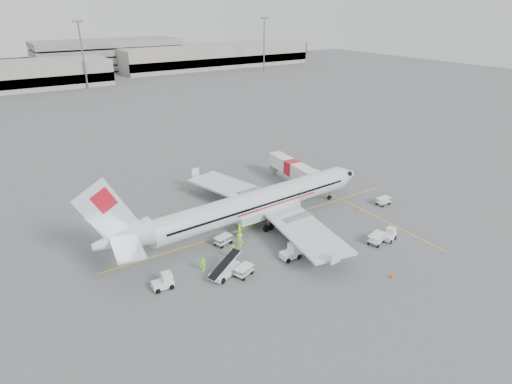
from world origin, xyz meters
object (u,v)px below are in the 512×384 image
aircraft (258,186)px  tug_fore (389,235)px  tug_aft (163,281)px  belt_loader (226,264)px  jet_bridge (292,172)px  tug_mid (290,252)px

aircraft → tug_fore: 17.55m
aircraft → tug_aft: bearing=-160.6°
belt_loader → jet_bridge: bearing=17.5°
aircraft → tug_aft: size_ratio=18.33×
jet_bridge → tug_aft: (-28.55, -15.26, -1.12)m
aircraft → tug_fore: bearing=-50.7°
aircraft → tug_aft: (-16.09, -6.51, -4.62)m
tug_mid → tug_aft: (-14.52, 2.67, -0.06)m
tug_fore → aircraft: bearing=115.6°
tug_fore → tug_aft: size_ratio=0.91×
tug_aft → belt_loader: bearing=-8.3°
jet_bridge → tug_fore: bearing=-89.1°
tug_aft → aircraft: bearing=26.1°
tug_fore → jet_bridge: bearing=70.5°
belt_loader → tug_fore: 21.26m
aircraft → jet_bridge: bearing=32.4°
jet_bridge → tug_mid: size_ratio=6.40×
belt_loader → tug_aft: size_ratio=2.43×
aircraft → belt_loader: size_ratio=7.56×
tug_fore → tug_mid: 13.32m
jet_bridge → tug_aft: size_ratio=6.88×
aircraft → belt_loader: bearing=-142.5°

